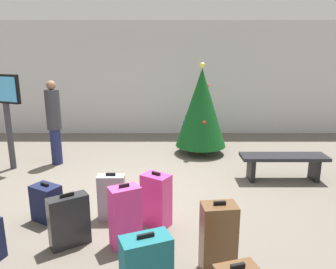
% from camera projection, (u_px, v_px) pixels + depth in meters
% --- Properties ---
extents(ground_plane, '(16.00, 16.00, 0.00)m').
position_uv_depth(ground_plane, '(137.00, 193.00, 5.57)').
color(ground_plane, '#665E54').
extents(back_wall, '(16.00, 0.20, 3.15)m').
position_uv_depth(back_wall, '(149.00, 79.00, 9.34)').
color(back_wall, silver).
rests_on(back_wall, ground_plane).
extents(holiday_tree, '(1.16, 1.16, 2.10)m').
position_uv_depth(holiday_tree, '(201.00, 108.00, 7.47)').
color(holiday_tree, '#4C3319').
rests_on(holiday_tree, ground_plane).
extents(flight_info_kiosk, '(0.71, 0.37, 1.91)m').
position_uv_depth(flight_info_kiosk, '(6.00, 105.00, 6.43)').
color(flight_info_kiosk, '#333338').
rests_on(flight_info_kiosk, ground_plane).
extents(waiting_bench, '(1.57, 0.44, 0.48)m').
position_uv_depth(waiting_bench, '(284.00, 161.00, 6.07)').
color(waiting_bench, black).
rests_on(waiting_bench, ground_plane).
extents(traveller_0, '(0.41, 0.41, 1.77)m').
position_uv_depth(traveller_0, '(54.00, 120.00, 6.80)').
color(traveller_0, '#1E234C').
rests_on(traveller_0, ground_plane).
extents(suitcase_0, '(0.56, 0.43, 0.63)m').
position_uv_depth(suitcase_0, '(146.00, 264.00, 3.25)').
color(suitcase_0, '#19606B').
rests_on(suitcase_0, ground_plane).
extents(suitcase_1, '(0.44, 0.41, 0.77)m').
position_uv_depth(suitcase_1, '(156.00, 200.00, 4.48)').
color(suitcase_1, '#E5388C').
rests_on(suitcase_1, ground_plane).
extents(suitcase_2, '(0.51, 0.42, 0.69)m').
position_uv_depth(suitcase_2, '(69.00, 221.00, 4.02)').
color(suitcase_2, '#232326').
rests_on(suitcase_2, ground_plane).
extents(suitcase_3, '(0.38, 0.18, 0.69)m').
position_uv_depth(suitcase_3, '(112.00, 197.00, 4.66)').
color(suitcase_3, '#9EA0A5').
rests_on(suitcase_3, ground_plane).
extents(suitcase_5, '(0.47, 0.43, 0.56)m').
position_uv_depth(suitcase_5, '(47.00, 203.00, 4.63)').
color(suitcase_5, '#141938').
rests_on(suitcase_5, ground_plane).
extents(suitcase_6, '(0.43, 0.37, 0.81)m').
position_uv_depth(suitcase_6, '(125.00, 216.00, 4.00)').
color(suitcase_6, '#E5388C').
rests_on(suitcase_6, ground_plane).
extents(suitcase_7, '(0.39, 0.29, 0.84)m').
position_uv_depth(suitcase_7, '(218.00, 239.00, 3.49)').
color(suitcase_7, brown).
rests_on(suitcase_7, ground_plane).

